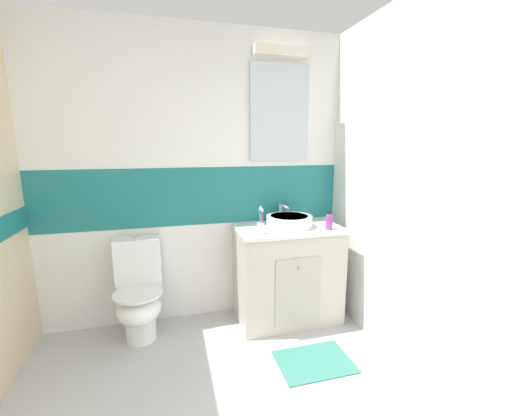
{
  "coord_description": "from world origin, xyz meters",
  "views": [
    {
      "loc": [
        -0.23,
        -0.4,
        1.54
      ],
      "look_at": [
        0.42,
        1.99,
        1.06
      ],
      "focal_mm": 22.72,
      "sensor_mm": 36.0,
      "label": 1
    }
  ],
  "objects_px": {
    "toothbrush_cup": "(261,226)",
    "soap_dispenser": "(329,222)",
    "sink_basin": "(289,221)",
    "toilet": "(139,293)"
  },
  "relations": [
    {
      "from": "sink_basin",
      "to": "toothbrush_cup",
      "type": "xyz_separation_m",
      "value": [
        -0.3,
        -0.16,
        0.01
      ]
    },
    {
      "from": "sink_basin",
      "to": "toilet",
      "type": "relative_size",
      "value": 0.54
    },
    {
      "from": "soap_dispenser",
      "to": "toothbrush_cup",
      "type": "bearing_deg",
      "value": 178.0
    },
    {
      "from": "toilet",
      "to": "soap_dispenser",
      "type": "bearing_deg",
      "value": -7.77
    },
    {
      "from": "sink_basin",
      "to": "soap_dispenser",
      "type": "bearing_deg",
      "value": -31.97
    },
    {
      "from": "toilet",
      "to": "toothbrush_cup",
      "type": "bearing_deg",
      "value": -11.22
    },
    {
      "from": "toilet",
      "to": "sink_basin",
      "type": "bearing_deg",
      "value": -1.48
    },
    {
      "from": "sink_basin",
      "to": "soap_dispenser",
      "type": "height_order",
      "value": "sink_basin"
    },
    {
      "from": "toothbrush_cup",
      "to": "soap_dispenser",
      "type": "relative_size",
      "value": 1.39
    },
    {
      "from": "sink_basin",
      "to": "toothbrush_cup",
      "type": "bearing_deg",
      "value": -152.15
    }
  ]
}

